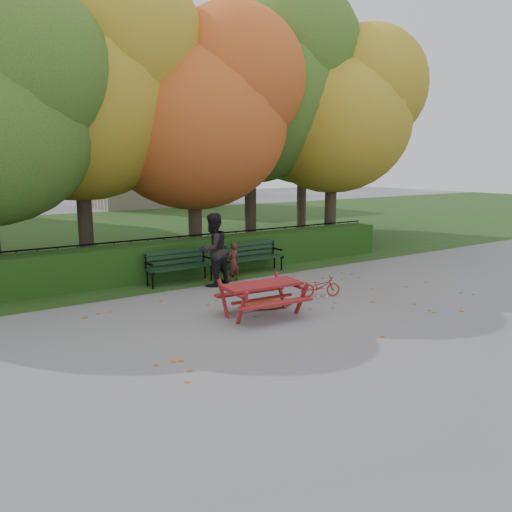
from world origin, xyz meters
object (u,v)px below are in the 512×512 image
tree_e (344,111)px  picnic_table (262,291)px  tree_c (206,110)px  child (233,262)px  bicycle (320,286)px  tree_b (92,85)px  adult (213,250)px  bench_left (178,264)px  tree_g (312,114)px  bench_right (253,255)px  tree_d (263,85)px

tree_e → picnic_table: 10.58m
tree_c → tree_e: 5.70m
child → bicycle: size_ratio=1.11×
tree_b → child: bearing=-56.1°
tree_b → adult: (1.78, -3.85, -4.45)m
tree_e → bicycle: tree_e is taller
tree_c → bench_left: tree_c is taller
adult → bicycle: (1.61, -2.41, -0.71)m
tree_b → bicycle: 8.78m
tree_c → tree_g: bearing=26.9°
tree_c → bench_right: tree_c is taller
child → bicycle: bearing=97.8°
bench_left → tree_g: bearing=32.2°
bench_right → picnic_table: (-2.20, -3.71, 0.03)m
child → bench_left: bearing=-37.4°
tree_b → tree_g: 11.19m
tree_b → tree_e: bearing=-6.2°
tree_g → bench_left: tree_g is taller
tree_e → tree_g: (1.81, 3.99, 0.29)m
tree_b → picnic_table: (1.35, -6.75, -4.86)m
picnic_table → tree_d: bearing=59.3°
tree_g → bench_right: tree_g is taller
child → tree_e: bearing=-169.0°
tree_d → picnic_table: tree_d is taller
tree_c → bicycle: (0.11, -5.47, -4.57)m
tree_d → bicycle: (-2.93, -6.74, -5.73)m
tree_b → bench_right: bearing=-40.7°
tree_e → adult: size_ratio=4.26×
adult → tree_c: bearing=-134.2°
bench_left → tree_d: bearing=34.3°
tree_b → tree_e: tree_b is taller
bench_left → bicycle: 3.93m
tree_e → bench_right: bearing=-159.1°
tree_d → child: 7.86m
child → tree_g: bearing=-152.7°
bench_right → adult: bearing=-155.6°
tree_d → tree_e: (2.64, -1.46, -0.90)m
bicycle → bench_left: bearing=59.6°
tree_g → child: 11.71m
bench_right → tree_g: bearing=40.0°
tree_e → picnic_table: bearing=-142.8°
bench_left → adult: (0.64, -0.80, 0.44)m
bench_right → picnic_table: size_ratio=1.04×
tree_e → picnic_table: tree_e is taller
tree_b → tree_g: tree_b is taller
child → bicycle: 2.74m
bench_right → adult: size_ratio=0.94×
picnic_table → adult: 2.97m
tree_e → picnic_table: size_ratio=4.72×
tree_c → adult: (-1.50, -3.06, -3.87)m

